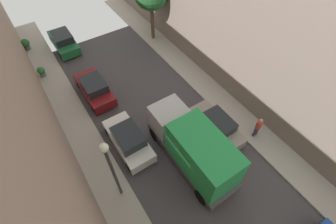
% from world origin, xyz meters
% --- Properties ---
extents(ground, '(32.00, 32.00, 0.00)m').
position_xyz_m(ground, '(0.00, 0.00, 0.00)').
color(ground, '#423F42').
extents(sidewalk_left, '(2.00, 44.00, 0.15)m').
position_xyz_m(sidewalk_left, '(-5.00, 0.00, 0.07)').
color(sidewalk_left, '#A8A399').
rests_on(sidewalk_left, ground).
extents(sidewalk_right, '(2.00, 44.00, 0.15)m').
position_xyz_m(sidewalk_right, '(5.00, 0.00, 0.07)').
color(sidewalk_right, '#A8A399').
rests_on(sidewalk_right, ground).
extents(parked_car_left_3, '(1.78, 4.20, 1.57)m').
position_xyz_m(parked_car_left_3, '(-2.70, 3.06, 0.72)').
color(parked_car_left_3, white).
rests_on(parked_car_left_3, ground).
extents(parked_car_left_4, '(1.78, 4.20, 1.57)m').
position_xyz_m(parked_car_left_4, '(-2.70, 8.59, 0.72)').
color(parked_car_left_4, maroon).
rests_on(parked_car_left_4, ground).
extents(parked_car_left_5, '(1.78, 4.20, 1.57)m').
position_xyz_m(parked_car_left_5, '(-2.70, 15.92, 0.72)').
color(parked_car_left_5, '#1E6638').
rests_on(parked_car_left_5, ground).
extents(parked_car_right_2, '(1.78, 4.20, 1.57)m').
position_xyz_m(parked_car_right_2, '(2.70, 0.78, 0.72)').
color(parked_car_right_2, gray).
rests_on(parked_car_right_2, ground).
extents(delivery_truck, '(2.26, 6.60, 3.38)m').
position_xyz_m(delivery_truck, '(0.00, -0.16, 1.79)').
color(delivery_truck, '#4C4C51').
rests_on(delivery_truck, ground).
extents(pedestrian, '(0.40, 0.36, 1.72)m').
position_xyz_m(pedestrian, '(4.75, -0.95, 1.07)').
color(pedestrian, '#2D334C').
rests_on(pedestrian, sidewalk_right).
extents(potted_plant_0, '(0.72, 0.72, 1.03)m').
position_xyz_m(potted_plant_0, '(-5.71, 17.45, 0.72)').
color(potted_plant_0, slate).
rests_on(potted_plant_0, sidewalk_left).
extents(potted_plant_2, '(0.61, 0.61, 0.85)m').
position_xyz_m(potted_plant_2, '(-5.56, 13.01, 0.60)').
color(potted_plant_2, slate).
rests_on(potted_plant_2, sidewalk_left).
extents(lamp_post, '(0.44, 0.44, 5.21)m').
position_xyz_m(lamp_post, '(-4.60, 0.47, 3.61)').
color(lamp_post, '#333338').
rests_on(lamp_post, sidewalk_left).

